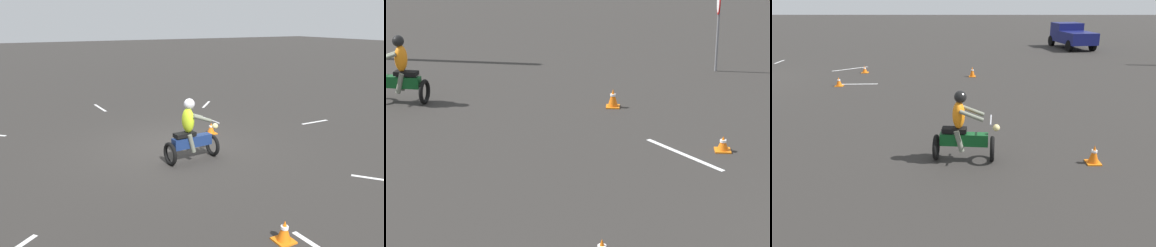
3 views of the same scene
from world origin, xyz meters
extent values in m
torus|color=black|center=(7.90, 11.16, 0.30)|extent=(0.61, 0.15, 0.60)
torus|color=black|center=(7.79, 9.87, 0.30)|extent=(0.61, 0.15, 0.60)
cube|color=#0F4C1E|center=(7.84, 10.52, 0.52)|extent=(0.33, 1.12, 0.28)
cube|color=black|center=(7.82, 10.30, 0.74)|extent=(0.30, 0.58, 0.10)
cylinder|color=silver|center=(7.89, 11.11, 1.00)|extent=(0.70, 0.09, 0.04)
sphere|color=#F2E08C|center=(7.90, 11.24, 0.82)|extent=(0.17, 0.17, 0.16)
ellipsoid|color=orange|center=(7.83, 10.40, 1.10)|extent=(0.42, 0.31, 0.64)
cylinder|color=slate|center=(8.06, 10.68, 1.15)|extent=(0.13, 0.55, 0.27)
cylinder|color=slate|center=(7.66, 10.71, 1.15)|extent=(0.13, 0.55, 0.27)
cylinder|color=slate|center=(7.97, 10.41, 0.52)|extent=(0.14, 0.25, 0.51)
cylinder|color=slate|center=(7.69, 10.43, 0.52)|extent=(0.14, 0.25, 0.51)
sphere|color=black|center=(7.84, 10.44, 1.52)|extent=(0.30, 0.30, 0.28)
cylinder|color=black|center=(-13.25, 18.73, 0.38)|extent=(0.79, 0.38, 0.76)
cylinder|color=black|center=(-12.95, 17.05, 0.38)|extent=(0.79, 0.38, 0.76)
cylinder|color=black|center=(-10.20, 19.28, 0.38)|extent=(0.79, 0.38, 0.76)
cylinder|color=black|center=(-9.90, 17.61, 0.38)|extent=(0.79, 0.38, 0.76)
cube|color=navy|center=(-10.59, 18.34, 0.83)|extent=(2.70, 2.30, 0.80)
cube|color=navy|center=(-12.46, 18.01, 1.08)|extent=(1.91, 2.15, 1.30)
cube|color=black|center=(-13.10, 17.89, 1.43)|extent=(0.42, 1.69, 0.56)
cube|color=orange|center=(-1.56, 10.87, 0.01)|extent=(0.32, 0.32, 0.03)
cone|color=orange|center=(-1.56, 10.87, 0.25)|extent=(0.24, 0.24, 0.44)
cylinder|color=white|center=(-1.56, 10.87, 0.32)|extent=(0.13, 0.13, 0.05)
cube|color=orange|center=(0.39, 5.22, 0.01)|extent=(0.32, 0.32, 0.03)
cone|color=orange|center=(0.39, 5.22, 0.21)|extent=(0.24, 0.24, 0.35)
cylinder|color=white|center=(0.39, 5.22, 0.26)|extent=(0.13, 0.13, 0.05)
cube|color=orange|center=(-2.46, 5.58, 0.01)|extent=(0.32, 0.32, 0.03)
cone|color=orange|center=(-2.46, 5.58, 0.19)|extent=(0.24, 0.24, 0.31)
cylinder|color=white|center=(-2.46, 5.58, 0.23)|extent=(0.13, 0.13, 0.05)
cube|color=orange|center=(8.01, 13.47, 0.01)|extent=(0.32, 0.32, 0.03)
cone|color=orange|center=(8.01, 13.47, 0.24)|extent=(0.24, 0.24, 0.41)
cylinder|color=white|center=(8.01, 13.47, 0.30)|extent=(0.13, 0.13, 0.05)
cube|color=silver|center=(0.01, 5.91, 0.00)|extent=(0.18, 1.67, 0.01)
cube|color=silver|center=(-3.50, 4.55, 0.00)|extent=(1.32, 1.56, 0.01)
cube|color=silver|center=(-5.67, -0.18, 0.00)|extent=(1.22, 0.12, 0.01)
camera|label=1|loc=(4.25, 9.38, 3.54)|focal=35.00mm
camera|label=2|loc=(-9.08, 4.78, 5.30)|focal=70.00mm
camera|label=3|loc=(15.81, 10.55, 3.64)|focal=35.00mm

